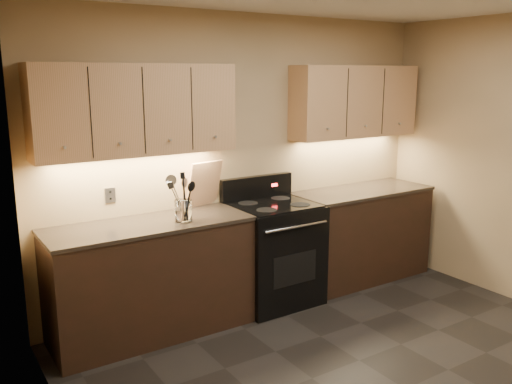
# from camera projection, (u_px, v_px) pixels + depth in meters

# --- Properties ---
(wall_back) EXTENTS (4.00, 0.04, 2.60)m
(wall_back) POSITION_uv_depth(u_px,v_px,m) (247.00, 159.00, 5.00)
(wall_back) COLOR tan
(wall_back) RESTS_ON ground
(wall_left) EXTENTS (0.04, 4.00, 2.60)m
(wall_left) POSITION_uv_depth(u_px,v_px,m) (98.00, 261.00, 2.29)
(wall_left) COLOR tan
(wall_left) RESTS_ON ground
(counter_left) EXTENTS (1.62, 0.62, 0.93)m
(counter_left) POSITION_uv_depth(u_px,v_px,m) (151.00, 278.00, 4.34)
(counter_left) COLOR black
(counter_left) RESTS_ON ground
(counter_right) EXTENTS (1.46, 0.62, 0.93)m
(counter_right) POSITION_uv_depth(u_px,v_px,m) (360.00, 234.00, 5.56)
(counter_right) COLOR black
(counter_right) RESTS_ON ground
(stove) EXTENTS (0.76, 0.68, 1.14)m
(stove) POSITION_uv_depth(u_px,v_px,m) (273.00, 252.00, 4.95)
(stove) COLOR black
(stove) RESTS_ON ground
(upper_cab_left) EXTENTS (1.60, 0.30, 0.70)m
(upper_cab_left) POSITION_uv_depth(u_px,v_px,m) (137.00, 110.00, 4.18)
(upper_cab_left) COLOR tan
(upper_cab_left) RESTS_ON wall_back
(upper_cab_right) EXTENTS (1.44, 0.30, 0.70)m
(upper_cab_right) POSITION_uv_depth(u_px,v_px,m) (355.00, 102.00, 5.39)
(upper_cab_right) COLOR tan
(upper_cab_right) RESTS_ON wall_back
(outlet_plate) EXTENTS (0.08, 0.01, 0.12)m
(outlet_plate) POSITION_uv_depth(u_px,v_px,m) (110.00, 195.00, 4.34)
(outlet_plate) COLOR #B2B5BA
(outlet_plate) RESTS_ON wall_back
(utensil_crock) EXTENTS (0.15, 0.15, 0.17)m
(utensil_crock) POSITION_uv_depth(u_px,v_px,m) (183.00, 211.00, 4.29)
(utensil_crock) COLOR white
(utensil_crock) RESTS_ON counter_left
(cutting_board) EXTENTS (0.35, 0.18, 0.41)m
(cutting_board) POSITION_uv_depth(u_px,v_px,m) (204.00, 184.00, 4.73)
(cutting_board) COLOR tan
(cutting_board) RESTS_ON counter_left
(wooden_spoon) EXTENTS (0.12, 0.10, 0.33)m
(wooden_spoon) POSITION_uv_depth(u_px,v_px,m) (182.00, 199.00, 4.25)
(wooden_spoon) COLOR tan
(wooden_spoon) RESTS_ON utensil_crock
(black_spoon) EXTENTS (0.10, 0.16, 0.33)m
(black_spoon) POSITION_uv_depth(u_px,v_px,m) (183.00, 199.00, 4.28)
(black_spoon) COLOR black
(black_spoon) RESTS_ON utensil_crock
(black_turner) EXTENTS (0.10, 0.14, 0.39)m
(black_turner) POSITION_uv_depth(u_px,v_px,m) (186.00, 196.00, 4.25)
(black_turner) COLOR black
(black_turner) RESTS_ON utensil_crock
(steel_spatula) EXTENTS (0.23, 0.11, 0.36)m
(steel_spatula) POSITION_uv_depth(u_px,v_px,m) (185.00, 197.00, 4.27)
(steel_spatula) COLOR silver
(steel_spatula) RESTS_ON utensil_crock
(steel_skimmer) EXTENTS (0.20, 0.17, 0.37)m
(steel_skimmer) POSITION_uv_depth(u_px,v_px,m) (186.00, 197.00, 4.27)
(steel_skimmer) COLOR silver
(steel_skimmer) RESTS_ON utensil_crock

